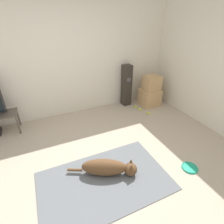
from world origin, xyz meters
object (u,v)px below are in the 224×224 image
frisbee (190,168)px  tennis_ball_near_speaker (149,113)px  cardboard_box_lower (149,97)px  cardboard_box_upper (152,83)px  tennis_ball_loose_on_carpet (135,107)px  floor_speaker (126,85)px  dog (108,167)px  tennis_ball_by_boxes (140,109)px

frisbee → tennis_ball_near_speaker: 1.75m
cardboard_box_lower → cardboard_box_upper: (0.01, -0.01, 0.40)m
frisbee → cardboard_box_upper: bearing=71.2°
cardboard_box_lower → tennis_ball_loose_on_carpet: (-0.43, -0.01, -0.18)m
cardboard_box_upper → tennis_ball_loose_on_carpet: size_ratio=5.79×
floor_speaker → tennis_ball_loose_on_carpet: size_ratio=16.12×
cardboard_box_upper → frisbee: bearing=-108.8°
cardboard_box_upper → floor_speaker: (-0.56, 0.30, -0.08)m
cardboard_box_lower → tennis_ball_loose_on_carpet: cardboard_box_lower is taller
cardboard_box_lower → cardboard_box_upper: cardboard_box_upper is taller
dog → tennis_ball_loose_on_carpet: size_ratio=14.63×
cardboard_box_lower → tennis_ball_near_speaker: size_ratio=7.17×
cardboard_box_lower → tennis_ball_near_speaker: cardboard_box_lower is taller
tennis_ball_by_boxes → dog: bearing=-135.3°
frisbee → floor_speaker: bearing=86.1°
frisbee → cardboard_box_lower: bearing=71.6°
tennis_ball_near_speaker → tennis_ball_loose_on_carpet: 0.45m
frisbee → tennis_ball_loose_on_carpet: bearing=82.3°
dog → frisbee: (1.22, -0.43, -0.13)m
tennis_ball_by_boxes → tennis_ball_near_speaker: 0.27m
floor_speaker → frisbee: bearing=-93.9°
tennis_ball_near_speaker → tennis_ball_loose_on_carpet: (-0.11, 0.44, 0.00)m
dog → frisbee: 1.30m
floor_speaker → tennis_ball_loose_on_carpet: bearing=-67.0°
cardboard_box_lower → frisbee: bearing=-108.4°
dog → tennis_ball_near_speaker: dog is taller
cardboard_box_lower → floor_speaker: (-0.55, 0.29, 0.32)m
cardboard_box_lower → floor_speaker: floor_speaker is taller
tennis_ball_near_speaker → tennis_ball_loose_on_carpet: same height
dog → cardboard_box_lower: bearing=41.5°
cardboard_box_lower → tennis_ball_loose_on_carpet: bearing=-179.1°
frisbee → tennis_ball_near_speaker: tennis_ball_near_speaker is taller
tennis_ball_by_boxes → tennis_ball_loose_on_carpet: size_ratio=1.00×
tennis_ball_near_speaker → cardboard_box_lower: bearing=54.7°
cardboard_box_upper → tennis_ball_by_boxes: 0.73m
cardboard_box_lower → floor_speaker: 0.70m
cardboard_box_upper → tennis_ball_loose_on_carpet: cardboard_box_upper is taller
dog → frisbee: dog is taller
dog → cardboard_box_upper: (1.95, 1.71, 0.48)m
frisbee → cardboard_box_lower: cardboard_box_lower is taller
frisbee → tennis_ball_by_boxes: (0.32, 1.96, 0.02)m
frisbee → tennis_ball_loose_on_carpet: (0.29, 2.14, 0.02)m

